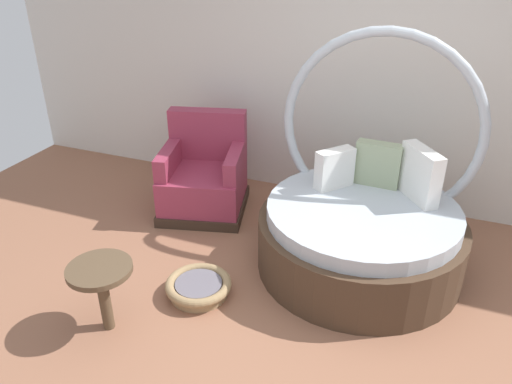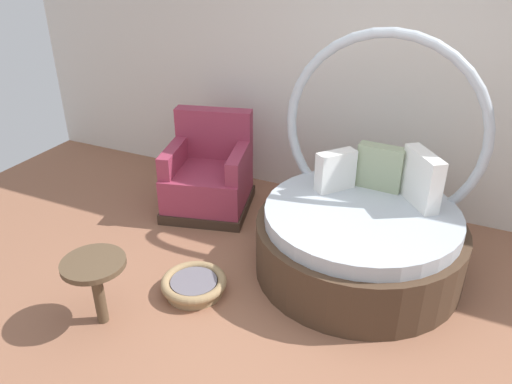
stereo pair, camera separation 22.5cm
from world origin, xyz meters
name	(u,v)px [view 1 (the left image)]	position (x,y,z in m)	size (l,w,h in m)	color
ground_plane	(296,341)	(0.00, 0.00, -0.01)	(8.00, 8.00, 0.02)	#936047
back_wall	(376,52)	(0.00, 2.25, 1.50)	(8.00, 0.12, 2.99)	silver
round_daybed	(363,223)	(0.22, 1.07, 0.39)	(1.65, 1.65, 1.87)	#473323
red_armchair	(204,178)	(-1.41, 1.43, 0.33)	(0.97, 0.97, 0.94)	#38281E
pet_basket	(199,287)	(-0.84, 0.19, 0.07)	(0.51, 0.51, 0.13)	#9E7F56
side_table	(101,278)	(-1.27, -0.36, 0.43)	(0.44, 0.44, 0.52)	brown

